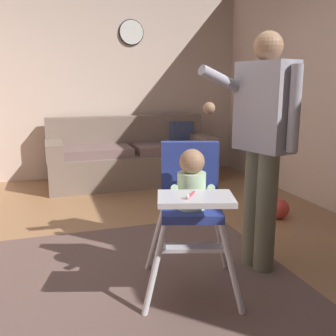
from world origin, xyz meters
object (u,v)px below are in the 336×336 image
object	(u,v)px
adult_standing	(263,140)
wall_clock	(131,32)
high_chair	(191,193)
toy_ball	(279,209)
couch	(132,157)

from	to	relation	value
adult_standing	wall_clock	bearing A→B (deg)	-101.55
high_chair	wall_clock	size ratio (longest dim) A/B	2.71
high_chair	toy_ball	bearing A→B (deg)	143.33
toy_ball	wall_clock	bearing A→B (deg)	111.07
high_chair	wall_clock	bearing A→B (deg)	-170.02
couch	adult_standing	distance (m)	2.78
adult_standing	toy_ball	xyz separation A→B (m)	(0.74, 0.82, -0.81)
couch	wall_clock	distance (m)	1.73
adult_standing	high_chair	bearing A→B (deg)	-0.52
high_chair	adult_standing	xyz separation A→B (m)	(0.57, 0.14, 0.28)
couch	wall_clock	xyz separation A→B (m)	(0.14, 0.48, 1.65)
high_chair	wall_clock	world-z (taller)	wall_clock
couch	toy_ball	size ratio (longest dim) A/B	10.90
high_chair	toy_ball	world-z (taller)	high_chair
toy_ball	wall_clock	xyz separation A→B (m)	(-0.91, 2.35, 1.88)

